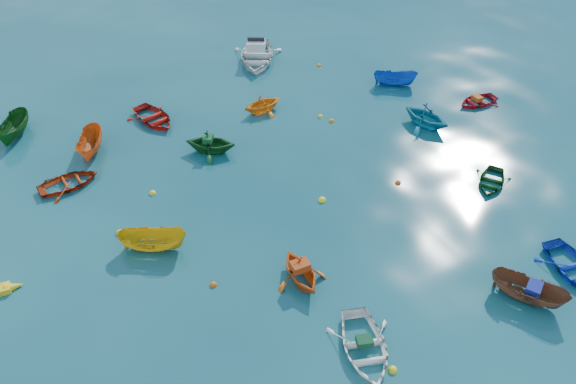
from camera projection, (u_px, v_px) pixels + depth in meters
ground at (349, 263)px, 24.15m from camera, size 160.00×160.00×0.00m
dinghy_white_near at (364, 351)px, 20.79m from camera, size 3.56×4.09×0.71m
sampan_brown_mid at (525, 299)px, 22.66m from camera, size 2.41×3.22×1.18m
dinghy_blue_se at (574, 273)px, 23.73m from camera, size 3.11×3.81×0.69m
dinghy_orange_w at (300, 280)px, 23.41m from camera, size 2.45×2.76×1.33m
sampan_yellow_mid at (155, 249)px, 24.81m from camera, size 3.17×2.61×1.17m
dinghy_green_e at (490, 184)px, 28.25m from camera, size 3.09×2.86×0.52m
dinghy_cyan_se at (424, 126)px, 32.26m from camera, size 3.07×3.35×1.49m
dinghy_red_nw at (70, 186)px, 28.14m from camera, size 2.98×2.15×0.61m
sampan_orange_n at (93, 152)px, 30.34m from camera, size 2.40×3.20×1.17m
dinghy_green_n at (211, 152)px, 30.32m from camera, size 3.51×3.45×1.40m
dinghy_red_ne at (477, 104)px, 34.10m from camera, size 2.78×2.11×0.54m
sampan_blue_far at (394, 85)px, 35.83m from camera, size 2.80×2.50×1.06m
dinghy_red_far at (154, 121)px, 32.62m from camera, size 2.91×3.65×0.68m
dinghy_orange_far at (263, 111)px, 33.44m from camera, size 2.41×2.08×1.26m
sampan_green_far at (17, 136)px, 31.44m from camera, size 2.77×3.28×1.22m
motorboat_white at (257, 61)px, 38.34m from camera, size 5.46×5.86×1.59m
tarp_green_a at (364, 341)px, 20.54m from camera, size 0.72×0.64×0.29m
tarp_blue_a at (534, 288)px, 22.11m from camera, size 0.88×0.81×0.35m
tarp_orange_a at (300, 266)px, 22.89m from camera, size 0.80×0.64×0.36m
tarp_green_b at (208, 139)px, 29.78m from camera, size 0.75×0.77×0.30m
tarp_orange_b at (477, 98)px, 33.81m from camera, size 0.49×0.61×0.28m
buoy_ye_a at (393, 370)px, 20.18m from camera, size 0.34×0.34×0.34m
buoy_or_b at (398, 183)px, 28.29m from camera, size 0.29×0.29×0.29m
buoy_ye_b at (120, 233)px, 25.54m from camera, size 0.37×0.37×0.37m
buoy_or_c at (214, 285)px, 23.21m from camera, size 0.30×0.30×0.30m
buoy_ye_c at (322, 201)px, 27.26m from camera, size 0.39×0.39×0.39m
buoy_or_d at (332, 121)px, 32.60m from camera, size 0.31×0.31×0.31m
buoy_ye_d at (153, 194)px, 27.67m from camera, size 0.34×0.34×0.34m
buoy_or_e at (319, 66)px, 37.78m from camera, size 0.29×0.29×0.29m
buoy_ye_e at (320, 117)px, 32.97m from camera, size 0.31×0.31×0.31m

